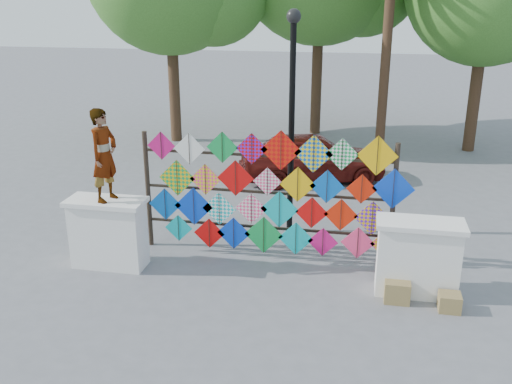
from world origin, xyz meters
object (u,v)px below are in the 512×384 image
Objects in this scene: lamppost at (292,104)px; kite_rack at (271,196)px; sedan at (312,157)px; vendor_woman at (104,155)px.

kite_rack is at bearing -98.21° from lamppost.
sedan is (0.30, 4.76, -0.57)m from kite_rack.
sedan is at bearing 88.04° from lamppost.
kite_rack is 1.95m from lamppost.
kite_rack is 3.07× the size of vendor_woman.
lamppost reaches higher than sedan.
lamppost is (2.95, 2.20, 0.60)m from vendor_woman.
kite_rack reaches higher than sedan.
kite_rack is 3.04m from vendor_woman.
lamppost is at bearing -40.02° from vendor_woman.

